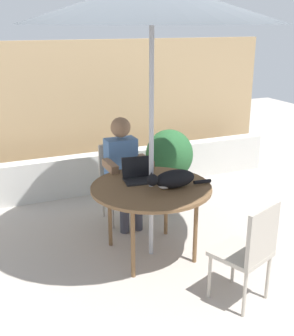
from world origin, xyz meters
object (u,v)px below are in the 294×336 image
Objects in this scene: chair_occupied at (119,176)px; cat at (172,179)px; patio_table at (151,191)px; chair_empty at (251,247)px; patio_umbrella at (152,3)px; laptop at (138,173)px; person_seated at (123,166)px; potted_plant_near_fence at (169,160)px.

cat is at bearing -80.83° from chair_occupied.
patio_table is 1.31× the size of chair_empty.
patio_table is 0.24m from cat.
patio_umbrella reaches higher than chair_empty.
laptop is at bearing 109.38° from chair_empty.
laptop is (-0.04, -0.70, 0.27)m from chair_occupied.
patio_table is 1.31× the size of chair_occupied.
chair_occupied is at bearing 90.00° from patio_umbrella.
laptop is 0.39m from cat.
chair_empty is at bearing -69.09° from patio_umbrella.
cat is at bearing -34.44° from patio_umbrella.
laptop reaches higher than chair_empty.
laptop reaches higher than patio_table.
person_seated is at bearing 85.35° from laptop.
potted_plant_near_fence is (0.81, 1.24, -1.83)m from patio_umbrella.
chair_empty reaches higher than patio_table.
person_seated is at bearing 90.00° from patio_umbrella.
chair_empty is 1.35× the size of cat.
chair_empty is 0.97× the size of potted_plant_near_fence.
person_seated is 0.55m from laptop.
person_seated reaches higher than chair_occupied.
chair_occupied is 1.00× the size of chair_empty.
chair_empty is 0.72× the size of person_seated.
patio_table is at bearing 110.91° from chair_empty.
chair_empty is 2.31m from potted_plant_near_fence.
potted_plant_near_fence is at bearing 64.65° from cat.
chair_occupied is 1.08m from cat.
potted_plant_near_fence reaches higher than chair_occupied.
cat is 1.52m from potted_plant_near_fence.
chair_occupied is at bearing -158.36° from potted_plant_near_fence.
cat is 0.72× the size of potted_plant_near_fence.
chair_empty is 1.35m from laptop.
chair_empty is at bearing -78.53° from chair_occupied.
patio_table is 0.25m from laptop.
patio_umbrella is 3.86× the size of cat.
person_seated reaches higher than patio_table.
cat is at bearing -79.22° from person_seated.
person_seated reaches higher than potted_plant_near_fence.
laptop is at bearing 101.62° from patio_table.
chair_occupied is 1.35× the size of cat.
potted_plant_near_fence reaches higher than chair_empty.
patio_umbrella reaches higher than cat.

